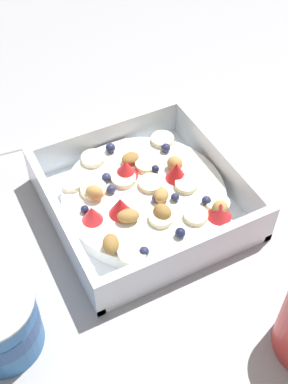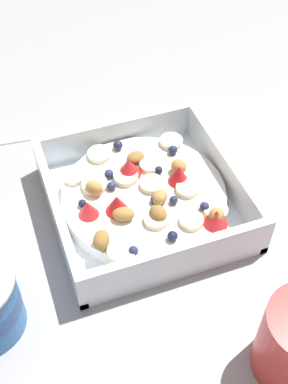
# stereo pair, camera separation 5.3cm
# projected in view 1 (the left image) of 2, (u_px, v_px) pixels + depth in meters

# --- Properties ---
(ground_plane) EXTENTS (2.40, 2.40, 0.00)m
(ground_plane) POSITION_uv_depth(u_px,v_px,m) (124.00, 203.00, 0.64)
(ground_plane) COLOR #9E9EA3
(fruit_bowl) EXTENTS (0.23, 0.23, 0.06)m
(fruit_bowl) POSITION_uv_depth(u_px,v_px,m) (144.00, 198.00, 0.62)
(fruit_bowl) COLOR white
(fruit_bowl) RESTS_ON ground
(spoon) EXTENTS (0.04, 0.17, 0.01)m
(spoon) POSITION_uv_depth(u_px,v_px,m) (34.00, 143.00, 0.71)
(spoon) COLOR silver
(spoon) RESTS_ON ground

